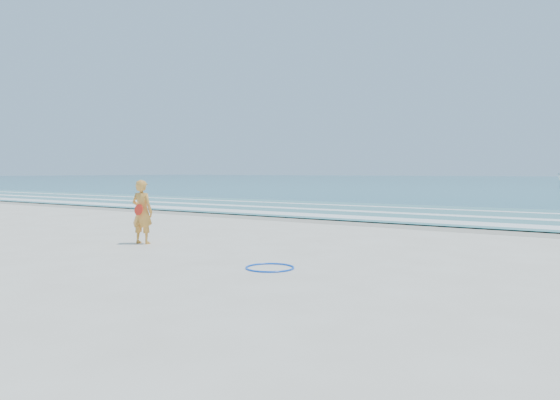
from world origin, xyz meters
The scene contains 8 objects.
ground centered at (0.00, 0.00, 0.00)m, with size 400.00×400.00×0.00m, color silver.
wet_sand centered at (0.00, 9.00, 0.00)m, with size 400.00×2.40×0.00m, color #B2A893.
shallow centered at (0.00, 14.00, 0.04)m, with size 400.00×10.00×0.01m, color #59B7AD.
foam_near centered at (0.00, 10.30, 0.05)m, with size 400.00×1.40×0.01m, color white.
foam_mid centered at (0.00, 13.20, 0.05)m, with size 400.00×0.90×0.01m, color white.
foam_far centered at (0.00, 16.50, 0.05)m, with size 400.00×0.60×0.01m, color white.
hoop centered at (3.14, -0.07, 0.02)m, with size 0.90×0.90×0.03m, color blue.
woman centered at (-1.44, 0.95, 0.78)m, with size 0.63×0.48×1.56m.
Camera 1 is at (8.87, -8.10, 1.77)m, focal length 35.00 mm.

